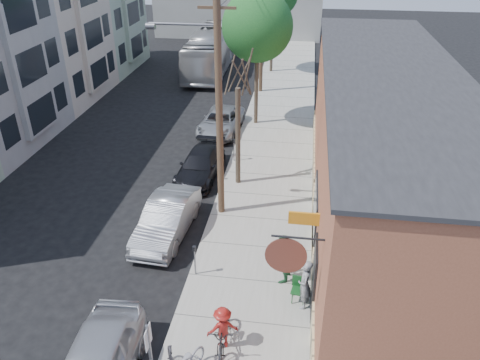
# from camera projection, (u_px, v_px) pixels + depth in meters

# --- Properties ---
(ground) EXTENTS (120.00, 120.00, 0.00)m
(ground) POSITION_uv_depth(u_px,v_px,m) (137.00, 272.00, 17.43)
(ground) COLOR black
(sidewalk) EXTENTS (4.50, 58.00, 0.15)m
(sidewalk) POSITION_uv_depth(u_px,v_px,m) (274.00, 151.00, 26.37)
(sidewalk) COLOR #A19F95
(sidewalk) RESTS_ON ground
(cafe_building) EXTENTS (6.60, 20.20, 6.61)m
(cafe_building) POSITION_uv_depth(u_px,v_px,m) (381.00, 149.00, 19.02)
(cafe_building) COLOR #9A5439
(cafe_building) RESTS_ON ground
(apartment_row) EXTENTS (6.30, 32.00, 9.00)m
(apartment_row) POSITION_uv_depth(u_px,v_px,m) (19.00, 49.00, 28.77)
(apartment_row) COLOR #9DAF94
(apartment_row) RESTS_ON ground
(sign_post) EXTENTS (0.07, 0.45, 2.80)m
(sign_post) POSITION_uv_depth(u_px,v_px,m) (151.00, 357.00, 11.80)
(sign_post) COLOR slate
(sign_post) RESTS_ON sidewalk
(parking_meter_near) EXTENTS (0.14, 0.14, 1.24)m
(parking_meter_near) POSITION_uv_depth(u_px,v_px,m) (195.00, 256.00, 16.71)
(parking_meter_near) COLOR slate
(parking_meter_near) RESTS_ON sidewalk
(parking_meter_far) EXTENTS (0.14, 0.14, 1.24)m
(parking_meter_far) POSITION_uv_depth(u_px,v_px,m) (234.00, 146.00, 24.72)
(parking_meter_far) COLOR slate
(parking_meter_far) RESTS_ON sidewalk
(utility_pole_near) EXTENTS (3.57, 0.28, 10.00)m
(utility_pole_near) POSITION_uv_depth(u_px,v_px,m) (217.00, 98.00, 18.22)
(utility_pole_near) COLOR #503A28
(utility_pole_near) RESTS_ON sidewalk
(utility_pole_far) EXTENTS (1.80, 0.28, 10.00)m
(utility_pole_far) POSITION_uv_depth(u_px,v_px,m) (262.00, 19.00, 32.75)
(utility_pole_far) COLOR #503A28
(utility_pole_far) RESTS_ON sidewalk
(tree_bare) EXTENTS (0.24, 0.24, 4.79)m
(tree_bare) POSITION_uv_depth(u_px,v_px,m) (238.00, 137.00, 21.91)
(tree_bare) COLOR #44392C
(tree_bare) RESTS_ON sidewalk
(tree_leafy_mid) EXTENTS (4.13, 4.13, 8.01)m
(tree_leafy_mid) POSITION_uv_depth(u_px,v_px,m) (257.00, 26.00, 26.91)
(tree_leafy_mid) COLOR #44392C
(tree_leafy_mid) RESTS_ON sidewalk
(patio_chair_a) EXTENTS (0.57, 0.57, 0.88)m
(patio_chair_a) POSITION_uv_depth(u_px,v_px,m) (298.00, 290.00, 15.72)
(patio_chair_a) COLOR #14491D
(patio_chair_a) RESTS_ON sidewalk
(patron_grey) EXTENTS (0.44, 0.67, 1.82)m
(patron_grey) POSITION_uv_depth(u_px,v_px,m) (305.00, 284.00, 15.27)
(patron_grey) COLOR gray
(patron_grey) RESTS_ON sidewalk
(patron_green) EXTENTS (0.89, 1.04, 1.86)m
(patron_green) POSITION_uv_depth(u_px,v_px,m) (283.00, 259.00, 16.40)
(patron_green) COLOR #276238
(patron_green) RESTS_ON sidewalk
(cyclist) EXTENTS (1.09, 0.86, 1.48)m
(cyclist) POSITION_uv_depth(u_px,v_px,m) (223.00, 328.00, 13.88)
(cyclist) COLOR maroon
(cyclist) RESTS_ON sidewalk
(cyclist_bike) EXTENTS (0.89, 2.11, 1.08)m
(cyclist_bike) POSITION_uv_depth(u_px,v_px,m) (223.00, 333.00, 13.98)
(cyclist_bike) COLOR black
(cyclist_bike) RESTS_ON sidewalk
(car_1) EXTENTS (1.94, 4.77, 1.54)m
(car_1) POSITION_uv_depth(u_px,v_px,m) (167.00, 219.00, 19.14)
(car_1) COLOR #A4A5AB
(car_1) RESTS_ON ground
(car_2) EXTENTS (2.11, 4.65, 1.32)m
(car_2) POSITION_uv_depth(u_px,v_px,m) (200.00, 165.00, 23.57)
(car_2) COLOR black
(car_2) RESTS_ON ground
(car_3) EXTENTS (2.57, 4.94, 1.33)m
(car_3) POSITION_uv_depth(u_px,v_px,m) (221.00, 122.00, 28.58)
(car_3) COLOR #9C9FA3
(car_3) RESTS_ON ground
(bus) EXTENTS (3.12, 12.13, 3.36)m
(bus) POSITION_uv_depth(u_px,v_px,m) (211.00, 51.00, 39.80)
(bus) COLOR silver
(bus) RESTS_ON ground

